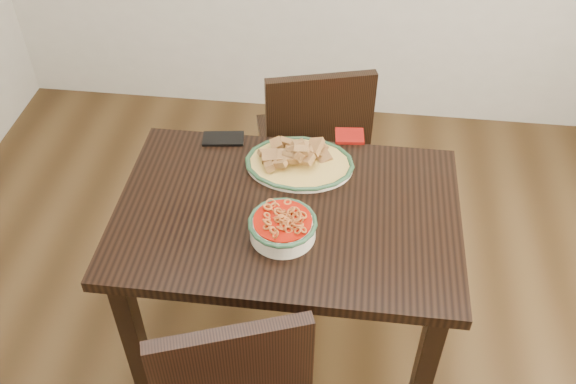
# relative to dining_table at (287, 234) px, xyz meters

# --- Properties ---
(floor) EXTENTS (3.50, 3.50, 0.00)m
(floor) POSITION_rel_dining_table_xyz_m (0.04, -0.14, -0.64)
(floor) COLOR #362411
(floor) RESTS_ON ground
(dining_table) EXTENTS (1.10, 0.73, 0.75)m
(dining_table) POSITION_rel_dining_table_xyz_m (0.00, 0.00, 0.00)
(dining_table) COLOR black
(dining_table) RESTS_ON ground
(chair_far) EXTENTS (0.52, 0.52, 0.89)m
(chair_far) POSITION_rel_dining_table_xyz_m (0.03, 0.67, -0.14)
(chair_far) COLOR black
(chair_far) RESTS_ON ground
(fish_plate) EXTENTS (0.37, 0.28, 0.11)m
(fish_plate) POSITION_rel_dining_table_xyz_m (0.02, 0.22, 0.16)
(fish_plate) COLOR silver
(fish_plate) RESTS_ON dining_table
(noodle_bowl) EXTENTS (0.21, 0.21, 0.08)m
(noodle_bowl) POSITION_rel_dining_table_xyz_m (-0.00, -0.11, 0.15)
(noodle_bowl) COLOR #F0E6CB
(noodle_bowl) RESTS_ON dining_table
(smartphone) EXTENTS (0.16, 0.10, 0.01)m
(smartphone) POSITION_rel_dining_table_xyz_m (-0.27, 0.33, 0.12)
(smartphone) COLOR black
(smartphone) RESTS_ON dining_table
(napkin) EXTENTS (0.11, 0.09, 0.01)m
(napkin) POSITION_rel_dining_table_xyz_m (0.18, 0.40, 0.12)
(napkin) COLOR maroon
(napkin) RESTS_ON dining_table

